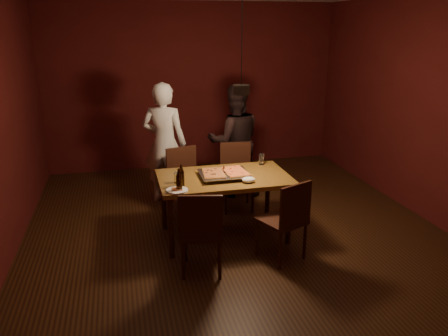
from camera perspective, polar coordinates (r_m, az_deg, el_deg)
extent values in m
plane|color=#3B2210|center=(5.24, 2.03, -9.12)|extent=(6.00, 6.00, 0.00)
plane|color=#551513|center=(7.66, -4.01, 10.51)|extent=(5.00, 0.00, 5.00)
plane|color=#551513|center=(2.20, 24.41, -10.41)|extent=(5.00, 0.00, 5.00)
plane|color=#551513|center=(5.95, 26.21, 6.58)|extent=(0.00, 6.00, 6.00)
cube|color=brown|center=(5.02, 0.00, -1.36)|extent=(1.50, 0.90, 0.05)
cylinder|color=#38190F|center=(4.72, -6.91, -7.73)|extent=(0.06, 0.06, 0.70)
cylinder|color=#38190F|center=(5.03, 8.49, -6.13)|extent=(0.06, 0.06, 0.70)
cylinder|color=#38190F|center=(5.40, -7.89, -4.40)|extent=(0.06, 0.06, 0.70)
cylinder|color=#38190F|center=(5.67, 5.71, -3.20)|extent=(0.06, 0.06, 0.70)
cube|color=#38190F|center=(5.69, -4.77, -2.21)|extent=(0.51, 0.51, 0.04)
cube|color=#38190F|center=(5.78, -5.59, 0.60)|extent=(0.41, 0.13, 0.45)
cube|color=#38190F|center=(5.89, 1.75, -1.45)|extent=(0.46, 0.46, 0.04)
cube|color=#38190F|center=(6.00, 1.48, 1.31)|extent=(0.42, 0.08, 0.45)
cube|color=#38190F|center=(4.42, -2.95, -8.32)|extent=(0.50, 0.50, 0.04)
cube|color=#38190F|center=(4.15, -3.06, -6.51)|extent=(0.42, 0.12, 0.45)
cube|color=#38190F|center=(4.70, 7.53, -6.82)|extent=(0.55, 0.55, 0.04)
cube|color=#38190F|center=(4.48, 9.35, -4.82)|extent=(0.40, 0.19, 0.45)
cube|color=silver|center=(4.98, 0.03, -0.92)|extent=(0.55, 0.46, 0.05)
cube|color=maroon|center=(4.95, -1.36, -0.65)|extent=(0.28, 0.40, 0.02)
cube|color=gold|center=(5.01, 1.45, -0.43)|extent=(0.29, 0.42, 0.02)
cylinder|color=black|center=(4.57, -5.88, -2.08)|extent=(0.06, 0.06, 0.16)
cone|color=black|center=(4.53, -5.93, -0.64)|extent=(0.06, 0.06, 0.09)
cylinder|color=black|center=(4.71, -5.58, -1.47)|extent=(0.06, 0.06, 0.15)
cone|color=black|center=(4.67, -5.62, -0.10)|extent=(0.06, 0.06, 0.09)
cylinder|color=silver|center=(4.83, -6.12, -1.26)|extent=(0.07, 0.07, 0.11)
cylinder|color=silver|center=(5.44, 4.92, 1.15)|extent=(0.07, 0.07, 0.14)
cylinder|color=white|center=(4.60, -6.15, -2.91)|extent=(0.23, 0.23, 0.02)
cube|color=gold|center=(4.59, -6.16, -2.74)|extent=(0.10, 0.08, 0.01)
ellipsoid|color=white|center=(4.82, 3.22, -1.55)|extent=(0.15, 0.11, 0.06)
imported|color=white|center=(6.12, -7.78, 3.20)|extent=(0.73, 0.61, 1.69)
imported|color=black|center=(6.31, 1.40, 3.52)|extent=(0.84, 0.68, 1.63)
cylinder|color=black|center=(4.71, 2.27, 10.18)|extent=(0.18, 0.18, 0.10)
cylinder|color=black|center=(4.67, 2.35, 16.88)|extent=(0.01, 0.01, 1.00)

